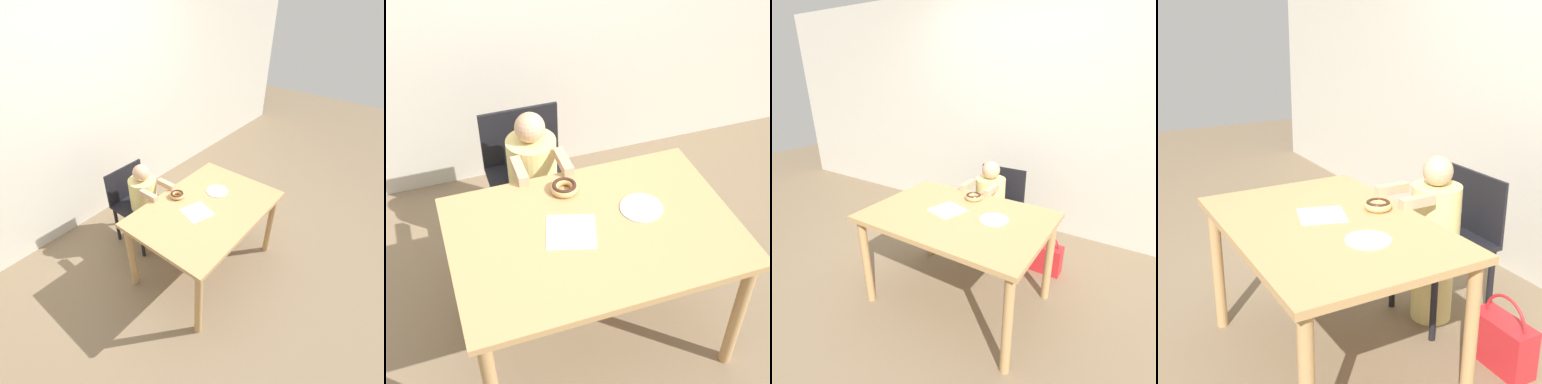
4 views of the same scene
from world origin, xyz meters
TOP-DOWN VIEW (x-y plane):
  - ground_plane at (0.00, 0.00)m, footprint 12.00×12.00m
  - dining_table at (0.00, 0.00)m, footprint 1.27×0.87m
  - chair at (-0.10, 0.81)m, footprint 0.46×0.45m
  - child_figure at (-0.10, 0.69)m, footprint 0.28×0.44m
  - donut at (-0.04, 0.29)m, footprint 0.14×0.14m
  - napkin at (-0.10, 0.02)m, footprint 0.27×0.27m
  - handbag at (0.44, 0.72)m, footprint 0.33×0.14m
  - plate at (0.26, 0.06)m, footprint 0.20×0.20m

SIDE VIEW (x-z plane):
  - ground_plane at x=0.00m, z-range 0.00..0.00m
  - handbag at x=0.44m, z-range -0.05..0.33m
  - chair at x=-0.10m, z-range 0.05..0.86m
  - child_figure at x=-0.10m, z-range -0.01..0.94m
  - dining_table at x=0.00m, z-range 0.28..1.02m
  - napkin at x=-0.10m, z-range 0.74..0.75m
  - plate at x=0.26m, z-range 0.74..0.75m
  - donut at x=-0.04m, z-range 0.74..0.79m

